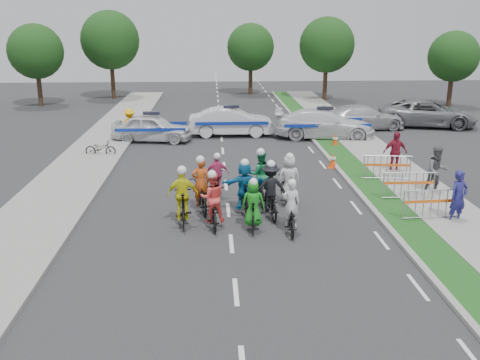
{
  "coord_description": "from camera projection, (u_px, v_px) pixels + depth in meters",
  "views": [
    {
      "loc": [
        -0.52,
        -14.88,
        6.45
      ],
      "look_at": [
        0.42,
        3.02,
        1.1
      ],
      "focal_mm": 40.0,
      "sensor_mm": 36.0,
      "label": 1
    }
  ],
  "objects": [
    {
      "name": "spectator_1",
      "position": [
        437.0,
        171.0,
        20.43
      ],
      "size": [
        0.98,
        0.79,
        1.9
      ],
      "primitive_type": "imported",
      "rotation": [
        0.0,
        0.0,
        0.08
      ],
      "color": "#505054",
      "rests_on": "ground"
    },
    {
      "name": "rider_4",
      "position": [
        270.0,
        195.0,
        18.19
      ],
      "size": [
        1.16,
        2.02,
        2.0
      ],
      "rotation": [
        0.0,
        0.0,
        3.23
      ],
      "color": "black",
      "rests_on": "ground"
    },
    {
      "name": "tree_3",
      "position": [
        110.0,
        40.0,
        44.88
      ],
      "size": [
        4.9,
        4.9,
        7.35
      ],
      "color": "#382619",
      "rests_on": "ground"
    },
    {
      "name": "grass_strip",
      "position": [
        373.0,
        189.0,
        21.17
      ],
      "size": [
        1.2,
        60.0,
        0.11
      ],
      "primitive_type": "cube",
      "color": "#1D4D19",
      "rests_on": "ground"
    },
    {
      "name": "rider_9",
      "position": [
        217.0,
        180.0,
        20.23
      ],
      "size": [
        0.89,
        1.68,
        1.74
      ],
      "rotation": [
        0.0,
        0.0,
        3.19
      ],
      "color": "black",
      "rests_on": "ground"
    },
    {
      "name": "curb_right",
      "position": [
        355.0,
        189.0,
        21.13
      ],
      "size": [
        0.2,
        60.0,
        0.12
      ],
      "primitive_type": "cube",
      "color": "gray",
      "rests_on": "ground"
    },
    {
      "name": "sidewalk_right",
      "position": [
        417.0,
        188.0,
        21.26
      ],
      "size": [
        2.4,
        60.0,
        0.13
      ],
      "primitive_type": "cube",
      "color": "gray",
      "rests_on": "ground"
    },
    {
      "name": "police_car_2",
      "position": [
        324.0,
        124.0,
        30.39
      ],
      "size": [
        5.92,
        3.12,
        1.64
      ],
      "primitive_type": "imported",
      "rotation": [
        0.0,
        0.0,
        1.42
      ],
      "color": "silver",
      "rests_on": "ground"
    },
    {
      "name": "rider_3",
      "position": [
        183.0,
        202.0,
        17.42
      ],
      "size": [
        1.04,
        1.96,
        2.03
      ],
      "rotation": [
        0.0,
        0.0,
        3.2
      ],
      "color": "black",
      "rests_on": "ground"
    },
    {
      "name": "barrier_2",
      "position": [
        387.0,
        169.0,
        22.18
      ],
      "size": [
        2.04,
        0.72,
        1.12
      ],
      "primitive_type": null,
      "rotation": [
        0.0,
        0.0,
        -0.11
      ],
      "color": "#A5A8AD",
      "rests_on": "ground"
    },
    {
      "name": "spectator_2",
      "position": [
        395.0,
        152.0,
        23.38
      ],
      "size": [
        1.12,
        0.54,
        1.85
      ],
      "primitive_type": "imported",
      "rotation": [
        0.0,
        0.0,
        0.08
      ],
      "color": "maroon",
      "rests_on": "ground"
    },
    {
      "name": "rider_5",
      "position": [
        245.0,
        190.0,
        18.49
      ],
      "size": [
        1.6,
        1.91,
        1.97
      ],
      "rotation": [
        0.0,
        0.0,
        3.23
      ],
      "color": "black",
      "rests_on": "ground"
    },
    {
      "name": "tree_4",
      "position": [
        251.0,
        47.0,
        47.6
      ],
      "size": [
        4.2,
        4.2,
        6.3
      ],
      "color": "#382619",
      "rests_on": "ground"
    },
    {
      "name": "rider_2",
      "position": [
        212.0,
        206.0,
        17.29
      ],
      "size": [
        0.85,
        1.93,
        1.92
      ],
      "rotation": [
        0.0,
        0.0,
        3.22
      ],
      "color": "black",
      "rests_on": "ground"
    },
    {
      "name": "civilian_sedan",
      "position": [
        364.0,
        117.0,
        32.97
      ],
      "size": [
        5.17,
        2.43,
        1.46
      ],
      "primitive_type": "imported",
      "rotation": [
        0.0,
        0.0,
        1.65
      ],
      "color": "#AFAFB4",
      "rests_on": "ground"
    },
    {
      "name": "tree_2",
      "position": [
        454.0,
        57.0,
        40.8
      ],
      "size": [
        3.85,
        3.85,
        5.77
      ],
      "color": "#382619",
      "rests_on": "ground"
    },
    {
      "name": "ground",
      "position": [
        231.0,
        244.0,
        16.11
      ],
      "size": [
        90.0,
        90.0,
        0.0
      ],
      "primitive_type": "plane",
      "color": "#28282B",
      "rests_on": "ground"
    },
    {
      "name": "tree_0",
      "position": [
        36.0,
        52.0,
        41.0
      ],
      "size": [
        4.2,
        4.2,
        6.3
      ],
      "color": "#382619",
      "rests_on": "ground"
    },
    {
      "name": "rider_6",
      "position": [
        201.0,
        192.0,
        18.77
      ],
      "size": [
        1.02,
        2.07,
        2.02
      ],
      "rotation": [
        0.0,
        0.0,
        3.31
      ],
      "color": "black",
      "rests_on": "ground"
    },
    {
      "name": "marshal_hiviz",
      "position": [
        130.0,
        125.0,
        29.59
      ],
      "size": [
        1.28,
        0.88,
        1.82
      ],
      "primitive_type": "imported",
      "rotation": [
        0.0,
        0.0,
        2.96
      ],
      "color": "#FFB20D",
      "rests_on": "ground"
    },
    {
      "name": "rider_1",
      "position": [
        253.0,
        210.0,
        17.0
      ],
      "size": [
        0.77,
        1.69,
        1.75
      ],
      "rotation": [
        0.0,
        0.0,
        3.07
      ],
      "color": "black",
      "rests_on": "ground"
    },
    {
      "name": "rider_8",
      "position": [
        260.0,
        182.0,
        19.69
      ],
      "size": [
        0.85,
        2.01,
        2.05
      ],
      "rotation": [
        0.0,
        0.0,
        3.14
      ],
      "color": "black",
      "rests_on": "ground"
    },
    {
      "name": "cone_1",
      "position": [
        335.0,
        140.0,
        28.44
      ],
      "size": [
        0.4,
        0.4,
        0.7
      ],
      "color": "#F24C0C",
      "rests_on": "ground"
    },
    {
      "name": "barrier_1",
      "position": [
        408.0,
        187.0,
        19.75
      ],
      "size": [
        2.0,
        0.51,
        1.12
      ],
      "primitive_type": null,
      "rotation": [
        0.0,
        0.0,
        -0.0
      ],
      "color": "#A5A8AD",
      "rests_on": "ground"
    },
    {
      "name": "barrier_0",
      "position": [
        431.0,
        206.0,
        17.73
      ],
      "size": [
        2.02,
        0.6,
        1.12
      ],
      "primitive_type": null,
      "rotation": [
        0.0,
        0.0,
        0.05
      ],
      "color": "#A5A8AD",
      "rests_on": "ground"
    },
    {
      "name": "tree_1",
      "position": [
        327.0,
        45.0,
        43.97
      ],
      "size": [
        4.55,
        4.55,
        6.82
      ],
      "color": "#382619",
      "rests_on": "ground"
    },
    {
      "name": "rider_7",
      "position": [
        289.0,
        185.0,
        19.28
      ],
      "size": [
        0.91,
        1.94,
        1.97
      ],
      "rotation": [
        0.0,
        0.0,
        3.32
      ],
      "color": "black",
      "rests_on": "ground"
    },
    {
      "name": "rider_0",
      "position": [
        291.0,
        214.0,
        16.84
      ],
      "size": [
        0.71,
        1.79,
        1.79
      ],
      "rotation": [
        0.0,
        0.0,
        3.09
      ],
      "color": "black",
      "rests_on": "ground"
    },
    {
      "name": "sidewalk_left",
      "position": [
        58.0,
        194.0,
        20.55
      ],
      "size": [
        3.0,
        60.0,
        0.13
      ],
      "primitive_type": "cube",
      "color": "gray",
      "rests_on": "ground"
    },
    {
      "name": "parked_bike",
      "position": [
        100.0,
        148.0,
        26.43
      ],
      "size": [
        1.55,
        0.65,
        0.79
      ],
      "primitive_type": "imported",
      "rotation": [
        0.0,
        0.0,
        1.49
      ],
      "color": "black",
      "rests_on": "ground"
    },
    {
      "name": "cone_0",
      "position": [
        333.0,
        161.0,
        24.34
      ],
      "size": [
        0.4,
        0.4,
        0.7
      ],
      "color": "#F24C0C",
      "rests_on": "ground"
    },
    {
      "name": "civilian_suv",
      "position": [
        427.0,
        113.0,
        33.79
      ],
      "size": [
        6.53,
        4.2,
        1.67
      ],
      "primitive_type": "imported",
      "rotation": [
        0.0,
        0.0,
        1.32
      ],
      "color": "slate",
      "rests_on": "ground"
    },
    {
      "name": "police_car_1",
      "position": [
        231.0,
        122.0,
        31.1
      ],
      "size": [
        4.9,
        1.73,
        1.61
      ],
      "primitive_type": "imported",
      "rotation": [
        0.0,
        0.0,
        1.57
      ],
      "color": "silver",
      "rests_on": "ground"
    },
    {
      "name": "police_car_0",
      "position": [
        152.0,
        128.0,
        29.62
      ],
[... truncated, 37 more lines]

